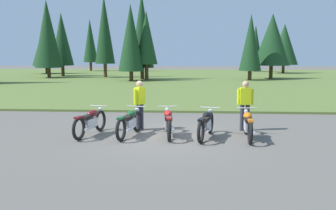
% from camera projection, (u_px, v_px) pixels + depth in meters
% --- Properties ---
extents(ground_plane, '(140.00, 140.00, 0.00)m').
position_uv_depth(ground_plane, '(167.00, 136.00, 11.55)').
color(ground_plane, '#605B54').
extents(grass_moorland, '(80.00, 44.00, 0.10)m').
position_uv_depth(grass_moorland, '(185.00, 79.00, 37.83)').
color(grass_moorland, '#5B7033').
rests_on(grass_moorland, ground).
extents(forest_treeline, '(40.43, 26.09, 8.67)m').
position_uv_depth(forest_treeline, '(150.00, 39.00, 40.71)').
color(forest_treeline, '#47331E').
rests_on(forest_treeline, ground).
extents(motorcycle_maroon, '(0.71, 2.07, 0.88)m').
position_uv_depth(motorcycle_maroon, '(90.00, 122.00, 11.60)').
color(motorcycle_maroon, black).
rests_on(motorcycle_maroon, ground).
extents(motorcycle_british_green, '(0.67, 2.08, 0.88)m').
position_uv_depth(motorcycle_british_green, '(130.00, 122.00, 11.48)').
color(motorcycle_british_green, black).
rests_on(motorcycle_british_green, ground).
extents(motorcycle_red, '(0.62, 2.10, 0.88)m').
position_uv_depth(motorcycle_red, '(168.00, 122.00, 11.47)').
color(motorcycle_red, black).
rests_on(motorcycle_red, ground).
extents(motorcycle_black, '(0.74, 2.06, 0.88)m').
position_uv_depth(motorcycle_black, '(206.00, 124.00, 11.22)').
color(motorcycle_black, black).
rests_on(motorcycle_black, ground).
extents(motorcycle_orange, '(0.62, 2.10, 0.88)m').
position_uv_depth(motorcycle_orange, '(248.00, 125.00, 11.10)').
color(motorcycle_orange, black).
rests_on(motorcycle_orange, ground).
extents(rider_with_back_turned, '(0.37, 0.49, 1.67)m').
position_uv_depth(rider_with_back_turned, '(140.00, 102.00, 12.38)').
color(rider_with_back_turned, '#2D2D38').
rests_on(rider_with_back_turned, ground).
extents(rider_checking_bike, '(0.55, 0.25, 1.67)m').
position_uv_depth(rider_checking_bike, '(245.00, 103.00, 12.27)').
color(rider_checking_bike, '#2D2D38').
rests_on(rider_checking_bike, ground).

